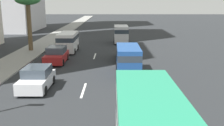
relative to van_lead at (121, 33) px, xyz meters
The scene contains 11 objects.
ground_plane 5.79m from the van_lead, 143.29° to the left, with size 198.00×198.00×0.00m, color #26282B.
sidewalk_right 12.46m from the van_lead, 111.24° to the left, with size 162.00×3.63×0.15m, color gray.
lane_stripe_mid 22.49m from the van_lead, behind, with size 3.20×0.16×0.01m, color silver.
lane_stripe_far 10.77m from the van_lead, 161.74° to the left, with size 3.20×0.16×0.01m, color silver.
van_lead is the anchor object (origin of this frame).
car_second 22.87m from the van_lead, 162.95° to the left, with size 4.04×1.93×1.60m.
van_fourth 17.72m from the van_lead, behind, with size 4.75×2.07×2.38m.
car_fifth 11.85m from the van_lead, behind, with size 4.54×1.91×1.64m.
van_sixth 10.13m from the van_lead, 137.70° to the left, with size 5.05×2.17×2.40m.
car_seventh 15.18m from the van_lead, 152.34° to the left, with size 4.24×1.96×1.65m.
palm_tree 14.33m from the van_lead, 121.23° to the left, with size 3.14×3.14×6.99m.
Camera 1 is at (-4.05, -2.05, 6.12)m, focal length 42.53 mm.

